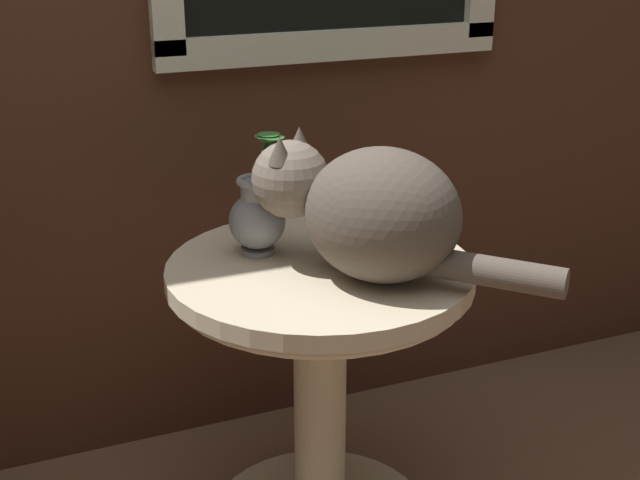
# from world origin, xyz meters

# --- Properties ---
(wicker_side_table) EXTENTS (0.60, 0.60, 0.63)m
(wicker_side_table) POSITION_xyz_m (0.26, 0.21, 0.43)
(wicker_side_table) COLOR beige
(wicker_side_table) RESTS_ON ground_plane
(cat) EXTENTS (0.45, 0.48, 0.26)m
(cat) POSITION_xyz_m (0.32, 0.12, 0.76)
(cat) COLOR brown
(cat) RESTS_ON wicker_side_table
(pewter_vase_with_ivy) EXTENTS (0.11, 0.11, 0.25)m
(pewter_vase_with_ivy) POSITION_xyz_m (0.16, 0.31, 0.72)
(pewter_vase_with_ivy) COLOR gray
(pewter_vase_with_ivy) RESTS_ON wicker_side_table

